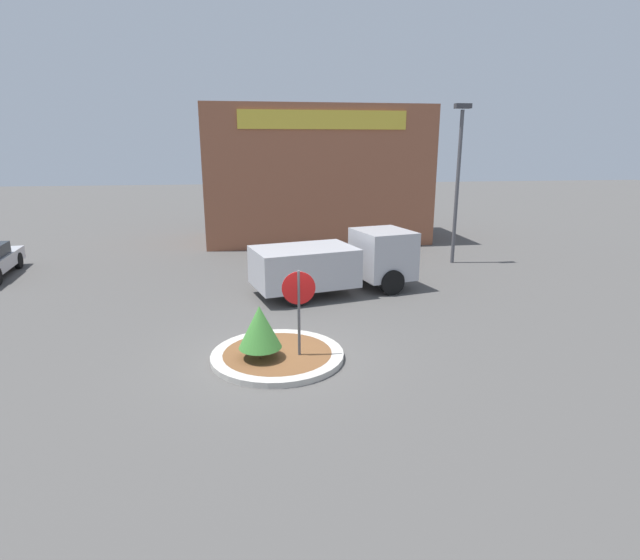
{
  "coord_description": "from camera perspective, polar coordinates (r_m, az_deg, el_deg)",
  "views": [
    {
      "loc": [
        -0.64,
        -11.64,
        5.17
      ],
      "look_at": [
        1.48,
        2.69,
        1.27
      ],
      "focal_mm": 28.0,
      "sensor_mm": 36.0,
      "label": 1
    }
  ],
  "objects": [
    {
      "name": "island_shrub",
      "position": [
        12.15,
        -6.91,
        -5.34
      ],
      "size": [
        1.05,
        1.05,
        1.33
      ],
      "color": "brown",
      "rests_on": "traffic_island"
    },
    {
      "name": "ground_plane",
      "position": [
        12.75,
        -4.87,
        -8.89
      ],
      "size": [
        120.0,
        120.0,
        0.0
      ],
      "primitive_type": "plane",
      "color": "#514F4C"
    },
    {
      "name": "utility_truck",
      "position": [
        17.98,
        1.91,
        2.09
      ],
      "size": [
        6.16,
        3.51,
        2.16
      ],
      "rotation": [
        0.0,
        0.0,
        0.24
      ],
      "color": "#B2B2B7",
      "rests_on": "ground_plane"
    },
    {
      "name": "traffic_island",
      "position": [
        12.72,
        -4.88,
        -8.58
      ],
      "size": [
        3.33,
        3.33,
        0.15
      ],
      "color": "#BCB7AD",
      "rests_on": "ground_plane"
    },
    {
      "name": "light_pole",
      "position": [
        23.08,
        15.51,
        11.68
      ],
      "size": [
        0.7,
        0.3,
        6.9
      ],
      "color": "#4C4C51",
      "rests_on": "ground_plane"
    },
    {
      "name": "storefront_building",
      "position": [
        28.56,
        -0.56,
        11.96
      ],
      "size": [
        11.92,
        6.07,
        7.21
      ],
      "color": "#93563D",
      "rests_on": "ground_plane"
    },
    {
      "name": "stop_sign",
      "position": [
        12.03,
        -2.44,
        -2.13
      ],
      "size": [
        0.82,
        0.07,
        2.3
      ],
      "color": "#4C4C51",
      "rests_on": "ground_plane"
    }
  ]
}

